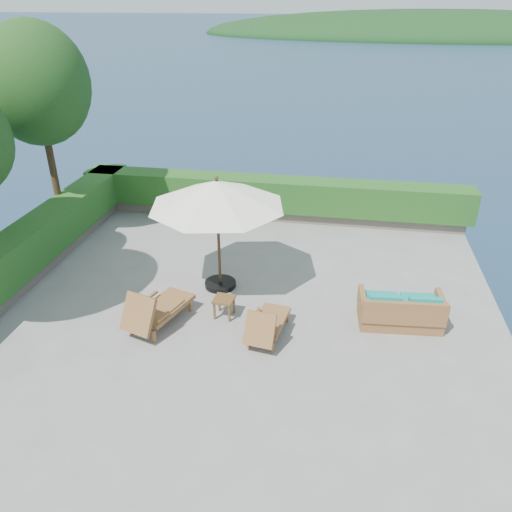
% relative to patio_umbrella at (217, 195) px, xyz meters
% --- Properties ---
extents(ground, '(12.00, 12.00, 0.00)m').
position_rel_patio_umbrella_xyz_m(ground, '(0.66, -1.10, -2.44)').
color(ground, gray).
rests_on(ground, ground).
extents(foundation, '(12.00, 12.00, 3.00)m').
position_rel_patio_umbrella_xyz_m(foundation, '(0.66, -1.10, -4.00)').
color(foundation, '#534B42').
rests_on(foundation, ocean).
extents(ocean, '(600.00, 600.00, 0.00)m').
position_rel_patio_umbrella_xyz_m(ocean, '(0.66, -1.10, -5.45)').
color(ocean, '#173148').
rests_on(ocean, ground).
extents(offshore_island, '(126.00, 57.60, 12.60)m').
position_rel_patio_umbrella_xyz_m(offshore_island, '(25.66, 138.90, -5.45)').
color(offshore_island, black).
rests_on(offshore_island, ocean).
extents(planter_wall_far, '(12.00, 0.60, 0.36)m').
position_rel_patio_umbrella_xyz_m(planter_wall_far, '(0.66, 4.50, -2.27)').
color(planter_wall_far, slate).
rests_on(planter_wall_far, ground).
extents(planter_wall_left, '(0.60, 12.00, 0.36)m').
position_rel_patio_umbrella_xyz_m(planter_wall_left, '(-4.94, -1.10, -2.27)').
color(planter_wall_left, slate).
rests_on(planter_wall_left, ground).
extents(hedge_far, '(12.40, 0.90, 1.00)m').
position_rel_patio_umbrella_xyz_m(hedge_far, '(0.66, 4.50, -1.60)').
color(hedge_far, '#144717').
rests_on(hedge_far, planter_wall_far).
extents(hedge_left, '(0.90, 12.40, 1.00)m').
position_rel_patio_umbrella_xyz_m(hedge_left, '(-4.94, -1.10, -1.60)').
color(hedge_left, '#144717').
rests_on(hedge_left, planter_wall_left).
extents(tree_far, '(2.80, 2.80, 6.03)m').
position_rel_patio_umbrella_xyz_m(tree_far, '(-5.34, 2.10, 1.96)').
color(tree_far, '#3F2D18').
rests_on(tree_far, ground).
extents(patio_umbrella, '(3.80, 3.80, 2.90)m').
position_rel_patio_umbrella_xyz_m(patio_umbrella, '(0.00, 0.00, 0.00)').
color(patio_umbrella, black).
rests_on(patio_umbrella, ground).
extents(lounge_left, '(1.25, 1.92, 1.03)m').
position_rel_patio_umbrella_xyz_m(lounge_left, '(-0.98, -1.89, -2.02)').
color(lounge_left, brown).
rests_on(lounge_left, ground).
extents(lounge_right, '(0.84, 1.59, 0.87)m').
position_rel_patio_umbrella_xyz_m(lounge_right, '(1.47, -1.92, -2.08)').
color(lounge_right, brown).
rests_on(lounge_right, ground).
extents(side_table, '(0.48, 0.48, 0.48)m').
position_rel_patio_umbrella_xyz_m(side_table, '(0.40, -1.27, -2.06)').
color(side_table, brown).
rests_on(side_table, ground).
extents(wicker_loveseat, '(1.88, 1.06, 0.89)m').
position_rel_patio_umbrella_xyz_m(wicker_loveseat, '(4.30, -0.93, -2.10)').
color(wicker_loveseat, brown).
rests_on(wicker_loveseat, ground).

